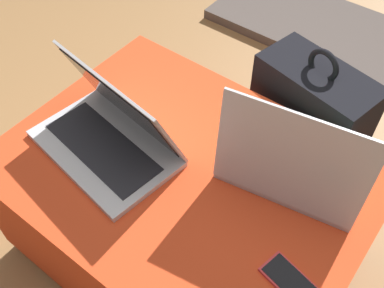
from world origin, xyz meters
The scene contains 7 objects.
ground_plane centered at (0.00, 0.00, 0.00)m, with size 14.00×14.00×0.00m, color #9E7042.
ottoman centered at (0.00, 0.00, 0.21)m, with size 0.88×0.66×0.42m.
laptop_near centered at (-0.19, -0.05, 0.47)m, with size 0.39×0.28×0.23m.
laptop_far centered at (0.22, 0.14, 0.48)m, with size 0.37×0.31×0.27m.
cell_phone centered at (0.35, -0.10, 0.43)m, with size 0.14×0.09×0.01m.
backpack centered at (0.12, 0.46, 0.23)m, with size 0.37×0.28×0.56m.
fireplace_hearth centered at (0.00, 1.29, 0.02)m, with size 1.40×0.50×0.04m.
Camera 1 is at (0.41, -0.51, 1.29)m, focal length 42.00 mm.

